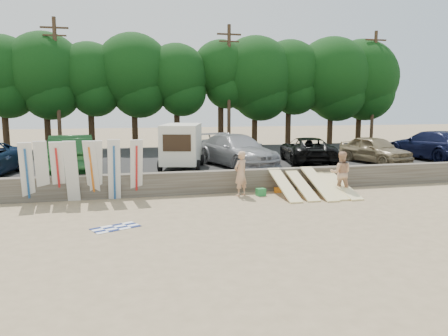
{
  "coord_description": "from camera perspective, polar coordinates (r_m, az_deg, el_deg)",
  "views": [
    {
      "loc": [
        -6.02,
        -15.84,
        3.94
      ],
      "look_at": [
        -1.5,
        3.0,
        1.11
      ],
      "focal_mm": 35.0,
      "sensor_mm": 36.0,
      "label": 1
    }
  ],
  "objects": [
    {
      "name": "surfboard_low_1",
      "position": [
        19.32,
        10.01,
        -2.06
      ],
      "size": [
        0.56,
        2.87,
        1.01
      ],
      "primitive_type": "cube",
      "rotation": [
        0.32,
        0.0,
        0.0
      ],
      "color": "#FFE9A0",
      "rests_on": "ground"
    },
    {
      "name": "box_trailer",
      "position": [
        22.29,
        -5.56,
        3.17
      ],
      "size": [
        2.71,
        3.86,
        2.25
      ],
      "rotation": [
        0.0,
        0.0,
        -0.26
      ],
      "color": "beige",
      "rests_on": "parking_lot"
    },
    {
      "name": "surfboard_upright_0",
      "position": [
        18.88,
        -24.33,
        -0.62
      ],
      "size": [
        0.58,
        0.87,
        2.5
      ],
      "primitive_type": "cube",
      "rotation": [
        0.3,
        0.0,
        0.1
      ],
      "color": "silver",
      "rests_on": "ground"
    },
    {
      "name": "surfboard_upright_4",
      "position": [
        18.63,
        -16.87,
        -0.33
      ],
      "size": [
        0.62,
        0.85,
        2.52
      ],
      "primitive_type": "cube",
      "rotation": [
        0.28,
        0.0,
        -0.17
      ],
      "color": "silver",
      "rests_on": "ground"
    },
    {
      "name": "car_5",
      "position": [
        28.6,
        25.49,
        2.73
      ],
      "size": [
        2.91,
        6.11,
        1.72
      ],
      "primitive_type": "imported",
      "rotation": [
        0.0,
        0.0,
        3.23
      ],
      "color": "black",
      "rests_on": "parking_lot"
    },
    {
      "name": "surfboard_low_2",
      "position": [
        19.44,
        12.29,
        -1.97
      ],
      "size": [
        0.56,
        2.85,
        1.07
      ],
      "primitive_type": "cube",
      "rotation": [
        0.34,
        0.0,
        0.0
      ],
      "color": "#FFE9A0",
      "rests_on": "ground"
    },
    {
      "name": "car_3",
      "position": [
        24.72,
        10.77,
        2.31
      ],
      "size": [
        3.39,
        5.56,
        1.44
      ],
      "primitive_type": "imported",
      "rotation": [
        0.0,
        0.0,
        2.94
      ],
      "color": "black",
      "rests_on": "parking_lot"
    },
    {
      "name": "surfboard_upright_3",
      "position": [
        18.56,
        -19.28,
        -0.44
      ],
      "size": [
        0.54,
        0.75,
        2.53
      ],
      "primitive_type": "cube",
      "rotation": [
        0.26,
        0.0,
        -0.06
      ],
      "color": "silver",
      "rests_on": "ground"
    },
    {
      "name": "beachgoer_b",
      "position": [
        19.84,
        15.03,
        -0.63
      ],
      "size": [
        1.14,
        1.03,
        1.91
      ],
      "primitive_type": "imported",
      "rotation": [
        0.0,
        0.0,
        2.73
      ],
      "color": "tan",
      "rests_on": "ground"
    },
    {
      "name": "cooler",
      "position": [
        19.06,
        4.83,
        -3.16
      ],
      "size": [
        0.42,
        0.35,
        0.32
      ],
      "primitive_type": "cube",
      "rotation": [
        0.0,
        0.0,
        0.13
      ],
      "color": "#268B40",
      "rests_on": "ground"
    },
    {
      "name": "surfboard_low_0",
      "position": [
        18.96,
        7.87,
        -2.15
      ],
      "size": [
        0.56,
        2.86,
        1.04
      ],
      "primitive_type": "cube",
      "rotation": [
        0.33,
        0.0,
        0.0
      ],
      "color": "#FFE9A0",
      "rests_on": "ground"
    },
    {
      "name": "beach_towel",
      "position": [
        14.61,
        -13.98,
        -7.56
      ],
      "size": [
        1.99,
        1.99,
        0.0
      ],
      "primitive_type": "plane",
      "rotation": [
        0.0,
        0.0,
        0.43
      ],
      "color": "white",
      "rests_on": "ground"
    },
    {
      "name": "surfboard_low_4",
      "position": [
        19.98,
        15.03,
        -2.16
      ],
      "size": [
        0.56,
        2.92,
        0.81
      ],
      "primitive_type": "cube",
      "rotation": [
        0.25,
        0.0,
        0.0
      ],
      "color": "#FFE9A0",
      "rests_on": "ground"
    },
    {
      "name": "ground",
      "position": [
        17.39,
        7.15,
        -4.85
      ],
      "size": [
        120.0,
        120.0,
        0.0
      ],
      "primitive_type": "plane",
      "color": "tan",
      "rests_on": "ground"
    },
    {
      "name": "beachgoer_a",
      "position": [
        18.85,
        2.19,
        -0.73
      ],
      "size": [
        0.85,
        0.78,
        1.96
      ],
      "primitive_type": "imported",
      "rotation": [
        0.0,
        0.0,
        3.71
      ],
      "color": "tan",
      "rests_on": "ground"
    },
    {
      "name": "surfboard_upright_1",
      "position": [
        18.91,
        -22.65,
        -0.47
      ],
      "size": [
        0.54,
        0.74,
        2.53
      ],
      "primitive_type": "cube",
      "rotation": [
        0.25,
        0.0,
        0.06
      ],
      "color": "silver",
      "rests_on": "ground"
    },
    {
      "name": "gear_bag",
      "position": [
        19.86,
        7.03,
        -2.87
      ],
      "size": [
        0.33,
        0.29,
        0.22
      ],
      "primitive_type": "cube",
      "rotation": [
        0.0,
        0.0,
        -0.14
      ],
      "color": "orange",
      "rests_on": "ground"
    },
    {
      "name": "surfboard_upright_7",
      "position": [
        18.6,
        -11.37,
        -0.13
      ],
      "size": [
        0.55,
        0.79,
        2.52
      ],
      "primitive_type": "cube",
      "rotation": [
        0.27,
        0.0,
        0.07
      ],
      "color": "silver",
      "rests_on": "ground"
    },
    {
      "name": "surfboard_upright_2",
      "position": [
        18.81,
        -20.85,
        -0.46
      ],
      "size": [
        0.52,
        0.85,
        2.5
      ],
      "primitive_type": "cube",
      "rotation": [
        0.31,
        0.0,
        0.02
      ],
      "color": "silver",
      "rests_on": "ground"
    },
    {
      "name": "surfboard_upright_6",
      "position": [
        18.48,
        -14.15,
        -0.23
      ],
      "size": [
        0.55,
        0.67,
        2.55
      ],
      "primitive_type": "cube",
      "rotation": [
        0.22,
        0.0,
        0.07
      ],
      "color": "silver",
      "rests_on": "ground"
    },
    {
      "name": "car_2",
      "position": [
        23.06,
        1.71,
        2.31
      ],
      "size": [
        3.84,
        6.16,
        1.66
      ],
      "primitive_type": "imported",
      "rotation": [
        0.0,
        0.0,
        0.28
      ],
      "color": "#9A9A9F",
      "rests_on": "parking_lot"
    },
    {
      "name": "car_4",
      "position": [
        25.67,
        19.08,
        2.28
      ],
      "size": [
        2.65,
        4.67,
        1.5
      ],
      "primitive_type": "imported",
      "rotation": [
        0.0,
        0.0,
        0.21
      ],
      "color": "#8B7958",
      "rests_on": "parking_lot"
    },
    {
      "name": "treeline",
      "position": [
        34.29,
        -0.65,
        12.11
      ],
      "size": [
        33.18,
        6.58,
        8.65
      ],
      "color": "#382616",
      "rests_on": "parking_lot"
    },
    {
      "name": "car_1",
      "position": [
        22.19,
        -19.32,
        1.79
      ],
      "size": [
        2.43,
        5.63,
        1.8
      ],
      "primitive_type": "imported",
      "rotation": [
        0.0,
        0.0,
        3.24
      ],
      "color": "#173F1B",
      "rests_on": "parking_lot"
    },
    {
      "name": "surfboard_upright_5",
      "position": [
        18.62,
        -16.38,
        -0.31
      ],
      "size": [
        0.62,
        0.86,
        2.51
      ],
      "primitive_type": "cube",
      "rotation": [
        0.28,
        0.0,
        0.17
      ],
      "color": "silver",
      "rests_on": "ground"
    },
    {
      "name": "utility_poles",
      "position": [
        32.86,
        0.66,
        10.9
      ],
      "size": [
        25.8,
        0.26,
        9.0
      ],
      "color": "#473321",
      "rests_on": "parking_lot"
    },
    {
      "name": "parking_lot",
      "position": [
        27.25,
        -0.61,
        0.74
      ],
      "size": [
        44.0,
        14.5,
        0.7
      ],
      "primitive_type": "cube",
      "color": "#282828",
      "rests_on": "ground"
    },
    {
      "name": "surfboard_low_3",
      "position": [
        19.85,
        13.5,
        -2.08
      ],
      "size": [
        0.56,
        2.91,
        0.88
      ],
      "primitive_type": "cube",
      "rotation": [
        0.27,
        0.0,
        0.0
      ],
      "color": "#FFE9A0",
      "rests_on": "ground"
    },
    {
      "name": "seawall",
      "position": [
        20.07,
        4.17,
        -1.58
      ],
      "size": [
        44.0,
        0.5,
        1.0
      ],
      "primitive_type": "cube",
      "color": "#6B6356",
      "rests_on": "ground"
    }
  ]
}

